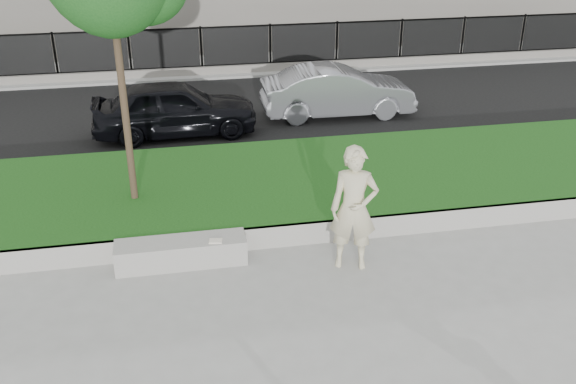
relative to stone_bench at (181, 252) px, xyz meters
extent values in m
plane|color=gray|center=(1.76, -0.80, -0.21)|extent=(90.00, 90.00, 0.00)
cube|color=#11390E|center=(1.76, 2.20, -0.01)|extent=(34.00, 4.00, 0.40)
cube|color=gray|center=(1.76, 0.24, -0.01)|extent=(34.00, 0.08, 0.40)
cube|color=black|center=(1.76, 7.70, -0.19)|extent=(34.00, 7.00, 0.04)
cube|color=gray|center=(1.76, 12.20, -0.15)|extent=(34.00, 3.00, 0.12)
cube|color=slate|center=(1.76, 11.20, 0.03)|extent=(32.00, 0.30, 0.24)
cube|color=black|center=(1.76, 11.20, 0.66)|extent=(32.00, 0.04, 1.50)
cube|color=black|center=(1.76, 11.20, 1.36)|extent=(32.00, 0.05, 0.05)
cube|color=black|center=(1.76, 11.20, 0.16)|extent=(32.00, 0.05, 0.05)
cube|color=gray|center=(0.00, 0.00, 0.00)|extent=(2.09, 0.52, 0.43)
imported|color=beige|center=(2.69, -0.55, 0.80)|extent=(0.84, 0.67, 2.03)
cube|color=#F0E5CF|center=(0.55, -0.13, 0.23)|extent=(0.23, 0.18, 0.02)
cylinder|color=#38281C|center=(-0.75, 1.81, 2.81)|extent=(0.13, 0.13, 5.24)
imported|color=black|center=(0.14, 6.00, 0.49)|extent=(3.97, 1.70, 1.34)
imported|color=gray|center=(4.37, 6.65, 0.48)|extent=(3.99, 1.45, 1.31)
camera|label=1|loc=(-0.01, -9.05, 5.32)|focal=40.00mm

